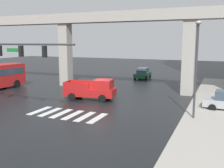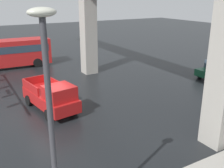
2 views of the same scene
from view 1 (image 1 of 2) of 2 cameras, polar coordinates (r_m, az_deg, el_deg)
The scene contains 7 objects.
ground_plane at distance 25.51m, azimuth -3.53°, elevation -3.75°, with size 120.00×120.00×0.00m, color black.
crosswalk_stripes at distance 21.18m, azimuth -9.94°, elevation -6.62°, with size 6.05×2.80×0.01m.
elevated_overpass at distance 30.95m, azimuth 2.05°, elevation 13.10°, with size 51.31×1.88×9.27m.
sidewalk_east at distance 24.79m, azimuth 21.51°, elevation -4.61°, with size 4.00×36.00×0.15m, color #ADA89E.
pickup_truck at distance 25.91m, azimuth -4.30°, elevation -1.31°, with size 5.33×2.66×2.08m.
sedan_dark_green at distance 40.64m, azimuth 6.84°, elevation 2.38°, with size 2.07×4.35×1.72m.
street_lamp_near_corner at distance 19.61m, azimuth 18.26°, elevation 5.29°, with size 0.44×0.70×7.24m.
Camera 1 is at (11.32, -22.10, 5.82)m, focal length 41.17 mm.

